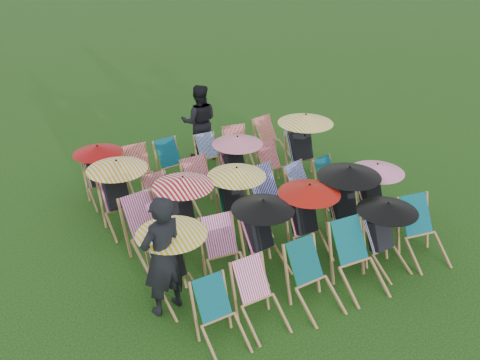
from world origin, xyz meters
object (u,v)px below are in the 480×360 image
deckchair_0 (221,317)px  deckchair_29 (273,139)px  deckchair_5 (424,232)px  person_rear (199,122)px  person_left (163,256)px

deckchair_0 → deckchair_29: (4.00, 4.64, 0.03)m
deckchair_0 → deckchair_5: bearing=-0.0°
deckchair_29 → person_rear: person_rear is taller
deckchair_0 → person_rear: person_rear is taller
deckchair_29 → person_left: 5.70m
deckchair_29 → person_left: person_left is taller
deckchair_0 → person_rear: (2.57, 5.58, 0.45)m
deckchair_0 → deckchair_29: bearing=49.4°
deckchair_5 → person_left: size_ratio=0.54×
person_left → person_rear: (2.93, 4.57, -0.07)m
deckchair_5 → person_left: person_left is taller
deckchair_5 → deckchair_29: bearing=100.5°
person_left → person_rear: size_ratio=1.08×
deckchair_0 → deckchair_29: 6.13m
deckchair_0 → person_left: bearing=109.9°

